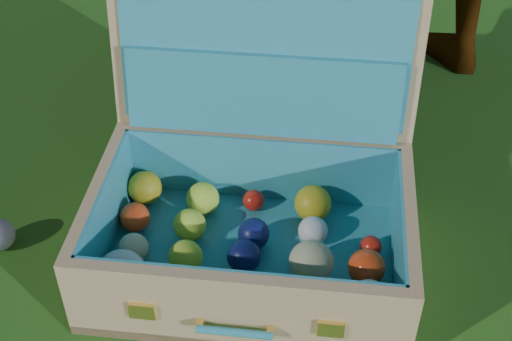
% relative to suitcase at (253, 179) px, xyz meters
% --- Properties ---
extents(ground, '(60.00, 60.00, 0.00)m').
position_rel_suitcase_xyz_m(ground, '(0.09, -0.03, -0.17)').
color(ground, '#215114').
rests_on(ground, ground).
extents(suitcase, '(0.66, 0.57, 0.62)m').
position_rel_suitcase_xyz_m(suitcase, '(0.00, 0.00, 0.00)').
color(suitcase, tan).
rests_on(suitcase, ground).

